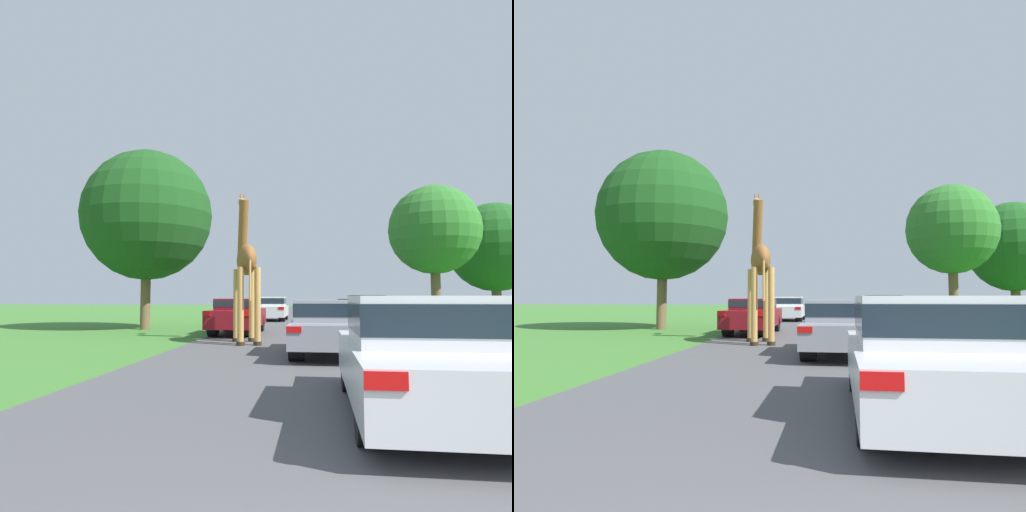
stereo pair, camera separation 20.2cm
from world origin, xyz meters
TOP-DOWN VIEW (x-y plane):
  - road at (0.00, 30.00)m, footprint 7.64×120.00m
  - giraffe_near_road at (-2.06, 13.50)m, footprint 1.12×2.54m
  - car_lead_maroon at (1.53, 5.13)m, footprint 1.95×4.37m
  - car_queue_right at (0.42, 10.91)m, footprint 1.79×4.23m
  - car_queue_left at (2.47, 21.03)m, footprint 1.73×4.68m
  - car_far_ahead at (2.17, 26.61)m, footprint 1.71×4.60m
  - car_verge_right at (-2.63, 27.36)m, footprint 1.87×4.03m
  - car_rear_follower at (-2.93, 17.06)m, footprint 1.72×4.69m
  - tree_left_edge at (6.53, 24.70)m, footprint 4.84×4.84m
  - tree_centre_back at (-7.49, 18.90)m, footprint 5.93×5.93m
  - tree_right_cluster at (11.50, 29.91)m, footprint 5.69×5.69m

SIDE VIEW (x-z plane):
  - road at x=0.00m, z-range 0.00..0.00m
  - car_far_ahead at x=2.17m, z-range 0.06..1.38m
  - car_queue_right at x=0.42m, z-range 0.06..1.43m
  - car_rear_follower at x=-2.93m, z-range 0.07..1.45m
  - car_lead_maroon at x=1.53m, z-range 0.03..1.50m
  - car_verge_right at x=-2.63m, z-range 0.04..1.50m
  - car_queue_left at x=2.47m, z-range 0.05..1.58m
  - giraffe_near_road at x=-2.06m, z-range -0.09..4.99m
  - tree_right_cluster at x=11.50m, z-range 0.88..8.37m
  - tree_left_edge at x=6.53m, z-range 1.31..8.83m
  - tree_centre_back at x=-7.49m, z-range 1.09..9.24m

